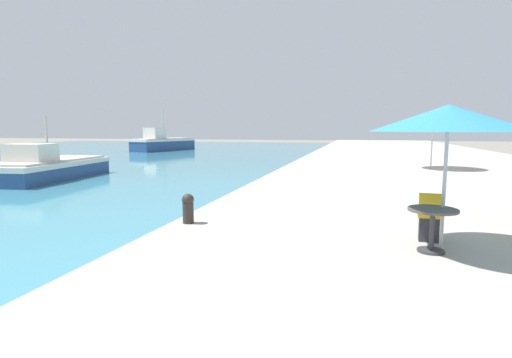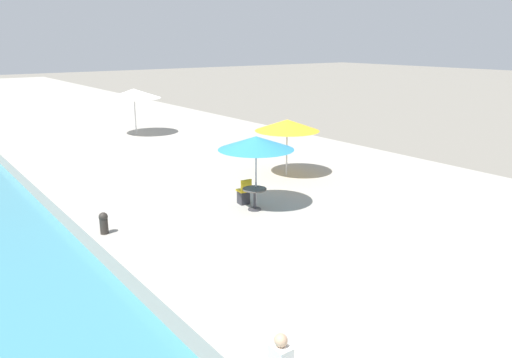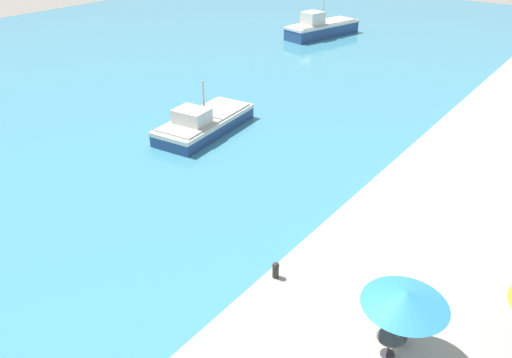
{
  "view_description": "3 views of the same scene",
  "coord_description": "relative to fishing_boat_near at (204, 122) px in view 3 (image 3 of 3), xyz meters",
  "views": [
    {
      "loc": [
        3.98,
        5.44,
        2.63
      ],
      "look_at": [
        1.5,
        15.09,
        1.37
      ],
      "focal_mm": 28.0,
      "sensor_mm": 36.0,
      "label": 1
    },
    {
      "loc": [
        -4.13,
        -0.25,
        6.05
      ],
      "look_at": [
        5.39,
        12.63,
        1.57
      ],
      "focal_mm": 35.0,
      "sensor_mm": 36.0,
      "label": 2
    },
    {
      "loc": [
        8.47,
        1.51,
        12.62
      ],
      "look_at": [
        -4.0,
        18.0,
        1.17
      ],
      "focal_mm": 35.0,
      "sensor_mm": 36.0,
      "label": 3
    }
  ],
  "objects": [
    {
      "name": "cafe_umbrella_pink",
      "position": [
        16.93,
        -9.93,
        2.11
      ],
      "size": [
        2.52,
        2.52,
        2.45
      ],
      "color": "#B7B7B7",
      "rests_on": "quay_promenade"
    },
    {
      "name": "cafe_table",
      "position": [
        16.74,
        -10.1,
        0.41
      ],
      "size": [
        0.8,
        0.8,
        0.74
      ],
      "color": "#333338",
      "rests_on": "quay_promenade"
    },
    {
      "name": "water_basin",
      "position": [
        -16.47,
        14.44,
        -0.67
      ],
      "size": [
        56.0,
        90.0,
        0.04
      ],
      "color": "teal",
      "rests_on": "ground_plane"
    },
    {
      "name": "fishing_boat_mid",
      "position": [
        -7.31,
        26.67,
        0.29
      ],
      "size": [
        4.62,
        9.27,
        4.81
      ],
      "rotation": [
        0.0,
        0.0,
        -0.23
      ],
      "color": "navy",
      "rests_on": "water_basin"
    },
    {
      "name": "mooring_bollard",
      "position": [
        11.94,
        -9.2,
        0.23
      ],
      "size": [
        0.26,
        0.26,
        0.65
      ],
      "color": "#2D2823",
      "rests_on": "quay_promenade"
    },
    {
      "name": "fishing_boat_near",
      "position": [
        0.0,
        0.0,
        0.0
      ],
      "size": [
        3.63,
        7.45,
        3.28
      ],
      "rotation": [
        0.0,
        0.0,
        0.11
      ],
      "color": "navy",
      "rests_on": "water_basin"
    },
    {
      "name": "cafe_chair_left",
      "position": [
        16.81,
        -9.38,
        0.2
      ],
      "size": [
        0.44,
        0.47,
        0.91
      ],
      "rotation": [
        0.0,
        0.0,
        -0.1
      ],
      "color": "#2D2D33",
      "rests_on": "quay_promenade"
    }
  ]
}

